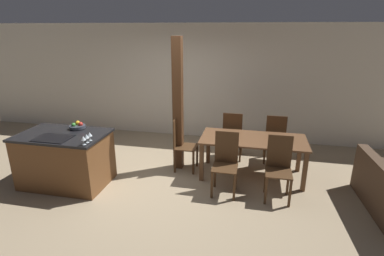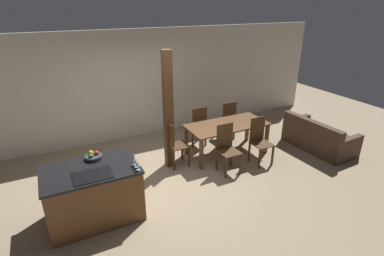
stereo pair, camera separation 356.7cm
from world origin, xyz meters
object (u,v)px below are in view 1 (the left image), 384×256
(wine_glass_far, at_px, (90,134))
(timber_post, at_px, (178,106))
(wine_glass_near, at_px, (83,138))
(dining_chair_near_left, at_px, (225,162))
(wine_glass_middle, at_px, (87,136))
(dining_chair_head_end, at_px, (182,143))
(kitchen_island, at_px, (65,159))
(dining_chair_far_right, at_px, (275,138))
(fruit_bowl, at_px, (77,126))
(dining_chair_far_left, at_px, (232,135))
(dining_table, at_px, (253,143))
(dining_chair_near_right, at_px, (279,167))

(wine_glass_far, height_order, timber_post, timber_post)
(wine_glass_near, relative_size, timber_post, 0.06)
(dining_chair_near_left, bearing_deg, wine_glass_far, -166.03)
(wine_glass_middle, relative_size, dining_chair_head_end, 0.14)
(kitchen_island, height_order, dining_chair_far_right, dining_chair_far_right)
(wine_glass_middle, relative_size, dining_chair_near_left, 0.14)
(dining_chair_near_left, bearing_deg, timber_post, 143.36)
(kitchen_island, distance_m, timber_post, 2.16)
(wine_glass_near, bearing_deg, wine_glass_far, 90.00)
(fruit_bowl, relative_size, dining_chair_far_left, 0.27)
(kitchen_island, relative_size, dining_chair_far_right, 1.43)
(fruit_bowl, height_order, wine_glass_far, wine_glass_far)
(wine_glass_middle, bearing_deg, dining_chair_far_right, 33.44)
(fruit_bowl, relative_size, wine_glass_middle, 1.98)
(dining_table, bearing_deg, wine_glass_far, -154.77)
(fruit_bowl, bearing_deg, dining_chair_head_end, 20.93)
(wine_glass_far, xyz_separation_m, dining_table, (2.48, 1.17, -0.39))
(wine_glass_near, relative_size, wine_glass_far, 1.00)
(fruit_bowl, relative_size, dining_table, 0.15)
(dining_chair_near_right, relative_size, timber_post, 0.41)
(dining_chair_near_right, xyz_separation_m, dining_chair_far_left, (-0.83, 1.31, 0.00))
(dining_chair_near_left, relative_size, dining_chair_far_right, 1.00)
(dining_table, height_order, dining_chair_near_right, dining_chair_near_right)
(dining_chair_far_right, bearing_deg, dining_chair_near_left, 57.55)
(wine_glass_near, xyz_separation_m, dining_chair_far_right, (2.89, 2.00, -0.50))
(kitchen_island, xyz_separation_m, wine_glass_far, (0.65, -0.21, 0.57))
(fruit_bowl, distance_m, dining_table, 3.11)
(fruit_bowl, bearing_deg, wine_glass_far, -43.45)
(dining_chair_far_right, bearing_deg, timber_post, 17.90)
(wine_glass_far, bearing_deg, timber_post, 48.74)
(fruit_bowl, distance_m, dining_chair_far_left, 2.95)
(dining_chair_near_right, height_order, dining_chair_far_left, same)
(dining_chair_head_end, bearing_deg, wine_glass_far, 134.89)
(wine_glass_middle, height_order, dining_chair_head_end, wine_glass_middle)
(wine_glass_near, xyz_separation_m, wine_glass_far, (0.00, 0.18, 0.00))
(kitchen_island, bearing_deg, dining_chair_near_left, 6.39)
(kitchen_island, bearing_deg, dining_chair_far_right, 24.47)
(wine_glass_middle, bearing_deg, dining_chair_head_end, 46.99)
(dining_chair_far_left, bearing_deg, wine_glass_far, 41.47)
(wine_glass_near, bearing_deg, wine_glass_middle, 90.00)
(fruit_bowl, xyz_separation_m, dining_table, (3.02, 0.65, -0.33))
(dining_chair_far_left, height_order, dining_chair_head_end, same)
(fruit_bowl, distance_m, wine_glass_middle, 0.81)
(kitchen_island, xyz_separation_m, dining_chair_near_left, (2.71, 0.30, 0.07))
(fruit_bowl, distance_m, dining_chair_far_right, 3.70)
(dining_chair_far_left, distance_m, dining_chair_head_end, 1.10)
(wine_glass_near, xyz_separation_m, dining_chair_far_left, (2.06, 2.00, -0.50))
(dining_chair_near_left, bearing_deg, dining_table, 57.55)
(fruit_bowl, xyz_separation_m, dining_chair_far_right, (3.43, 1.31, -0.44))
(fruit_bowl, height_order, wine_glass_middle, wine_glass_middle)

